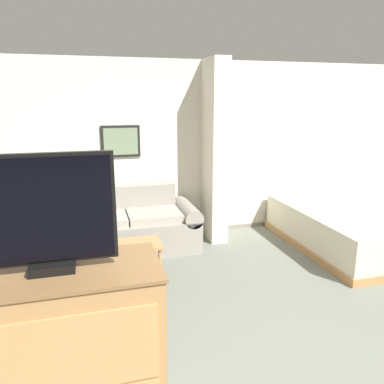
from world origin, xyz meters
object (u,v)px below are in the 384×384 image
Objects in this scene: couch at (127,227)px; coffee_table at (136,248)px; tv at (48,215)px; bed at (345,227)px; tv_dresser at (62,360)px; table_lamp at (36,192)px.

couch is 3.42× the size of coffee_table.
coffee_table is 0.80× the size of tv.
couch is 0.87m from coffee_table.
tv is at bearing -102.89° from couch.
bed is at bearing 3.24° from coffee_table.
tv is at bearing -148.50° from bed.
coffee_table is at bearing -176.76° from bed.
tv is at bearing -108.41° from coffee_table.
couch is at bearing 91.18° from coffee_table.
tv_dresser reaches higher than bed.
bed is (3.67, 2.25, -1.18)m from tv.
tv reaches higher than couch.
tv_dresser reaches higher than coffee_table.
coffee_table is 2.20m from tv_dresser.
table_lamp reaches higher than couch.
tv_dresser is (0.45, -2.95, -0.34)m from table_lamp.
tv_dresser is 0.54× the size of bed.
bed is at bearing -13.13° from couch.
coffee_table is (0.02, -0.87, 0.03)m from couch.
couch is at bearing 166.87° from bed.
tv_dresser is at bearing -90.00° from tv.
tv is at bearing -81.26° from table_lamp.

